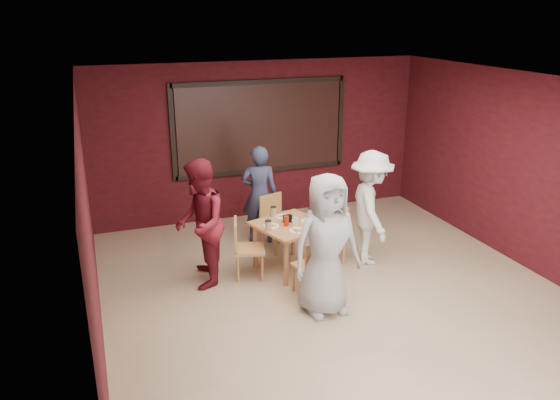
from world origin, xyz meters
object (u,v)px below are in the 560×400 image
object	(u,v)px
dining_table	(290,229)
diner_front	(326,245)
diner_right	(371,208)
chair_back	(275,219)
chair_front	(313,264)
diner_left	(200,224)
chair_right	(335,228)
diner_back	(260,195)
chair_left	(244,245)

from	to	relation	value
dining_table	diner_front	bearing A→B (deg)	-90.02
dining_table	diner_right	bearing A→B (deg)	-6.81
dining_table	chair_back	distance (m)	0.82
dining_table	chair_front	size ratio (longest dim) A/B	1.40
diner_front	diner_right	distance (m)	1.64
diner_left	diner_right	xyz separation A→B (m)	(2.51, -0.16, -0.03)
chair_right	diner_back	bearing A→B (deg)	128.11
diner_left	chair_left	bearing A→B (deg)	100.83
diner_front	diner_back	bearing A→B (deg)	89.59
dining_table	chair_front	bearing A→B (deg)	-89.48
chair_left	diner_back	size ratio (longest dim) A/B	0.54
diner_front	diner_right	size ratio (longest dim) A/B	1.06
diner_left	chair_front	bearing A→B (deg)	69.85
chair_right	dining_table	bearing A→B (deg)	-174.84
diner_right	chair_back	bearing A→B (deg)	63.82
chair_back	diner_left	distance (m)	1.61
diner_front	diner_back	xyz separation A→B (m)	(-0.09, 2.38, -0.10)
diner_front	chair_front	bearing A→B (deg)	86.21
chair_front	chair_back	distance (m)	1.65
diner_right	chair_left	bearing A→B (deg)	98.97
chair_back	chair_front	bearing A→B (deg)	-91.48
dining_table	chair_back	xyz separation A→B (m)	(0.05, 0.80, -0.14)
diner_front	diner_left	xyz separation A→B (m)	(-1.30, 1.25, -0.02)
chair_back	diner_front	xyz separation A→B (m)	(-0.05, -2.04, 0.41)
chair_back	diner_left	world-z (taller)	diner_left
chair_front	chair_left	world-z (taller)	chair_left
chair_left	diner_front	xyz separation A→B (m)	(0.69, -1.23, 0.41)
dining_table	chair_right	world-z (taller)	chair_right
chair_left	diner_left	bearing A→B (deg)	177.84
diner_back	diner_right	world-z (taller)	diner_right
chair_right	diner_back	world-z (taller)	diner_back
chair_right	diner_right	world-z (taller)	diner_right
chair_right	diner_front	xyz separation A→B (m)	(-0.75, -1.31, 0.39)
dining_table	chair_left	bearing A→B (deg)	-179.06
chair_back	diner_right	bearing A→B (deg)	-39.16
chair_front	chair_left	xyz separation A→B (m)	(-0.70, 0.83, 0.03)
chair_back	diner_right	size ratio (longest dim) A/B	0.51
chair_back	diner_right	world-z (taller)	diner_right
chair_left	chair_front	bearing A→B (deg)	-49.87
dining_table	chair_front	xyz separation A→B (m)	(0.01, -0.84, -0.17)
chair_back	diner_left	xyz separation A→B (m)	(-1.35, -0.79, 0.40)
chair_right	diner_front	world-z (taller)	diner_front
dining_table	diner_left	bearing A→B (deg)	179.50
diner_right	chair_right	bearing A→B (deg)	78.24
dining_table	diner_left	size ratio (longest dim) A/B	0.64
chair_left	chair_right	distance (m)	1.45
chair_left	diner_back	xyz separation A→B (m)	(0.60, 1.15, 0.32)
dining_table	chair_front	distance (m)	0.86
chair_left	diner_back	distance (m)	1.34
dining_table	chair_front	world-z (taller)	dining_table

